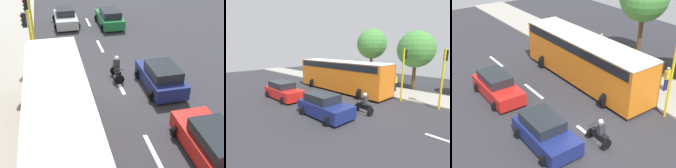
{
  "view_description": "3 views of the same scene",
  "coord_description": "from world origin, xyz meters",
  "views": [
    {
      "loc": [
        3.82,
        14.53,
        8.78
      ],
      "look_at": [
        0.96,
        2.22,
        1.4
      ],
      "focal_mm": 46.42,
      "sensor_mm": 36.0,
      "label": 1
    },
    {
      "loc": [
        -9.48,
        -7.83,
        4.54
      ],
      "look_at": [
        0.13,
        2.08,
        1.7
      ],
      "focal_mm": 28.4,
      "sensor_mm": 36.0,
      "label": 2
    },
    {
      "loc": [
        -8.73,
        -9.88,
        10.23
      ],
      "look_at": [
        0.44,
        3.08,
        1.7
      ],
      "focal_mm": 49.49,
      "sensor_mm": 36.0,
      "label": 3
    }
  ],
  "objects": [
    {
      "name": "ground_plane",
      "position": [
        0.0,
        0.0,
        -0.05
      ],
      "size": [
        40.0,
        60.0,
        0.1
      ],
      "primitive_type": "cube",
      "color": "#2D2D33"
    },
    {
      "name": "lane_stripe_far_north",
      "position": [
        0.0,
        -12.0,
        0.01
      ],
      "size": [
        0.2,
        2.4,
        0.01
      ],
      "primitive_type": "cube",
      "color": "white",
      "rests_on": "ground"
    },
    {
      "name": "lane_stripe_north",
      "position": [
        0.0,
        -6.0,
        0.01
      ],
      "size": [
        0.2,
        2.4,
        0.01
      ],
      "primitive_type": "cube",
      "color": "white",
      "rests_on": "ground"
    },
    {
      "name": "lane_stripe_mid",
      "position": [
        0.0,
        0.0,
        0.01
      ],
      "size": [
        0.2,
        2.4,
        0.01
      ],
      "primitive_type": "cube",
      "color": "white",
      "rests_on": "ground"
    },
    {
      "name": "lane_stripe_south",
      "position": [
        0.0,
        6.0,
        0.01
      ],
      "size": [
        0.2,
        2.4,
        0.01
      ],
      "primitive_type": "cube",
      "color": "white",
      "rests_on": "ground"
    },
    {
      "name": "car_silver",
      "position": [
        2.1,
        -11.72,
        0.71
      ],
      "size": [
        2.32,
        4.23,
        1.52
      ],
      "color": "#B7B7BC",
      "rests_on": "ground"
    },
    {
      "name": "car_dark_blue",
      "position": [
        -2.24,
        0.93,
        0.71
      ],
      "size": [
        2.29,
        3.88,
        1.52
      ],
      "color": "navy",
      "rests_on": "ground"
    },
    {
      "name": "car_green",
      "position": [
        -1.8,
        -10.67,
        0.71
      ],
      "size": [
        2.27,
        4.43,
        1.52
      ],
      "color": "#1E7238",
      "rests_on": "ground"
    },
    {
      "name": "car_red",
      "position": [
        -2.19,
        6.76,
        0.71
      ],
      "size": [
        2.2,
        4.32,
        1.52
      ],
      "color": "red",
      "rests_on": "ground"
    },
    {
      "name": "city_bus",
      "position": [
        3.75,
        5.28,
        1.85
      ],
      "size": [
        3.2,
        11.0,
        3.16
      ],
      "color": "orange",
      "rests_on": "ground"
    },
    {
      "name": "motorcycle",
      "position": [
        -0.02,
        -0.66,
        0.64
      ],
      "size": [
        0.6,
        1.3,
        1.53
      ],
      "color": "black",
      "rests_on": "ground"
    },
    {
      "name": "traffic_light_corner",
      "position": [
        4.85,
        -1.01,
        2.93
      ],
      "size": [
        0.49,
        0.24,
        4.5
      ],
      "color": "yellow",
      "rests_on": "ground"
    },
    {
      "name": "traffic_light_midblock",
      "position": [
        4.85,
        -4.03,
        2.93
      ],
      "size": [
        0.49,
        0.24,
        4.5
      ],
      "color": "yellow",
      "rests_on": "ground"
    }
  ]
}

